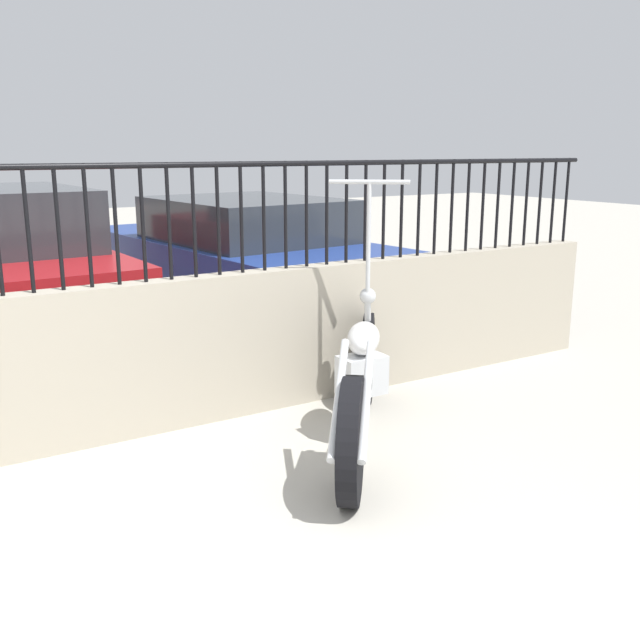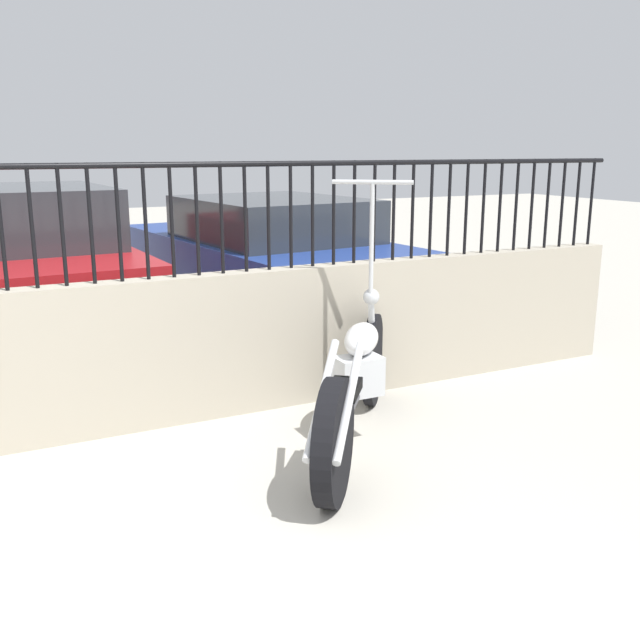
{
  "view_description": "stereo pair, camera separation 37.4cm",
  "coord_description": "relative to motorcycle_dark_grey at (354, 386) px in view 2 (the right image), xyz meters",
  "views": [
    {
      "loc": [
        -0.59,
        -1.87,
        1.77
      ],
      "look_at": [
        1.7,
        1.89,
        0.7
      ],
      "focal_mm": 40.0,
      "sensor_mm": 36.0,
      "label": 1
    },
    {
      "loc": [
        -0.26,
        -2.05,
        1.77
      ],
      "look_at": [
        1.7,
        1.89,
        0.7
      ],
      "focal_mm": 40.0,
      "sensor_mm": 36.0,
      "label": 2
    }
  ],
  "objects": [
    {
      "name": "car_red",
      "position": [
        -1.6,
        3.63,
        0.31
      ],
      "size": [
        2.03,
        4.12,
        1.43
      ],
      "rotation": [
        0.0,
        0.0,
        1.62
      ],
      "color": "black",
      "rests_on": "ground_plane"
    },
    {
      "name": "fence_railing",
      "position": [
        -1.69,
        0.94,
        1.03
      ],
      "size": [
        9.12,
        0.04,
        0.72
      ],
      "color": "black",
      "rests_on": "low_wall"
    },
    {
      "name": "low_wall",
      "position": [
        -1.69,
        0.94,
        0.08
      ],
      "size": [
        9.12,
        0.18,
        0.97
      ],
      "color": "#B2A893",
      "rests_on": "ground_plane"
    },
    {
      "name": "motorcycle_dark_grey",
      "position": [
        0.0,
        0.0,
        0.0
      ],
      "size": [
        1.41,
        1.73,
        1.58
      ],
      "rotation": [
        0.0,
        0.0,
        0.9
      ],
      "color": "black",
      "rests_on": "ground_plane"
    },
    {
      "name": "car_blue",
      "position": [
        0.99,
        3.79,
        0.23
      ],
      "size": [
        2.24,
        4.38,
        1.25
      ],
      "rotation": [
        0.0,
        0.0,
        1.68
      ],
      "color": "black",
      "rests_on": "ground_plane"
    }
  ]
}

